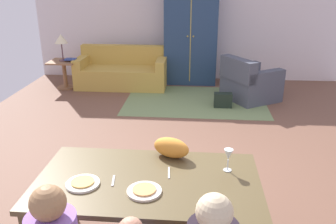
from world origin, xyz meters
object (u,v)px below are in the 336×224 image
object	(u,v)px
plate_near_child	(144,191)
cat	(171,148)
armchair	(249,83)
book_upper	(70,59)
couch	(123,72)
handbag	(223,100)
dining_table	(148,187)
armoire	(191,34)
wine_glass	(228,156)
plate_near_man	(83,184)
table_lamp	(61,40)
side_table	(64,70)
book_lower	(72,60)

from	to	relation	value
plate_near_child	cat	xyz separation A→B (m)	(0.15, 0.56, 0.08)
armchair	book_upper	world-z (taller)	armchair
couch	handbag	size ratio (longest dim) A/B	5.82
cat	couch	size ratio (longest dim) A/B	0.17
dining_table	armoire	size ratio (longest dim) A/B	0.81
plate_near_child	handbag	world-z (taller)	plate_near_child
armoire	wine_glass	bearing A→B (deg)	-85.20
plate_near_man	armoire	distance (m)	5.48
plate_near_child	wine_glass	bearing A→B (deg)	30.42
armchair	book_upper	bearing A→B (deg)	173.66
cat	table_lamp	distance (m)	4.98
plate_near_man	book_upper	world-z (taller)	plate_near_man
plate_near_child	couch	distance (m)	5.25
plate_near_man	wine_glass	distance (m)	1.13
wine_glass	cat	distance (m)	0.50
dining_table	handbag	xyz separation A→B (m)	(0.82, 3.75, -0.56)
plate_near_child	side_table	size ratio (longest dim) A/B	0.43
armchair	table_lamp	size ratio (longest dim) A/B	2.19
plate_near_child	book_lower	xyz separation A→B (m)	(-2.23, 4.87, -0.18)
plate_near_man	plate_near_child	bearing A→B (deg)	-7.30
book_upper	side_table	bearing A→B (deg)	168.75
book_lower	handbag	xyz separation A→B (m)	(3.05, -0.95, -0.46)
side_table	book_lower	world-z (taller)	book_lower
plate_near_man	couch	bearing A→B (deg)	98.70
side_table	armchair	bearing A→B (deg)	-6.57
plate_near_man	table_lamp	world-z (taller)	table_lamp
plate_near_man	table_lamp	distance (m)	5.15
dining_table	wine_glass	xyz separation A→B (m)	(0.61, 0.18, 0.21)
armchair	dining_table	bearing A→B (deg)	-107.41
side_table	table_lamp	distance (m)	0.63
armoire	table_lamp	xyz separation A→B (m)	(-2.59, -0.67, -0.04)
plate_near_man	table_lamp	size ratio (longest dim) A/B	0.46
dining_table	plate_near_man	xyz separation A→B (m)	(-0.47, -0.12, 0.08)
dining_table	side_table	world-z (taller)	dining_table
dining_table	armoire	distance (m)	5.33
dining_table	plate_near_man	size ratio (longest dim) A/B	6.81
plate_near_man	table_lamp	bearing A→B (deg)	112.11
dining_table	armoire	bearing A→B (deg)	88.03
side_table	handbag	world-z (taller)	side_table
dining_table	couch	xyz separation A→B (m)	(-1.24, 4.90, -0.39)
cat	book_upper	distance (m)	4.87
armoire	side_table	distance (m)	2.75
cat	armchair	bearing A→B (deg)	95.30
plate_near_child	cat	world-z (taller)	cat
armoire	side_table	size ratio (longest dim) A/B	3.62
cat	armchair	xyz separation A→B (m)	(1.17, 3.84, -0.53)
armchair	armoire	world-z (taller)	armoire
dining_table	armchair	world-z (taller)	armchair
side_table	table_lamp	bearing A→B (deg)	135.00
book_upper	handbag	world-z (taller)	book_upper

